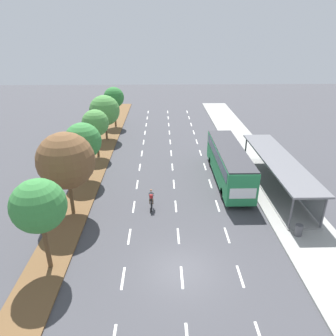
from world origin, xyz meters
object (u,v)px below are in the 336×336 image
object	(u,v)px
median_tree_fifth	(105,111)
median_tree_farthest	(114,98)
trash_bin	(299,230)
median_tree_nearest	(39,206)
median_tree_third	(83,141)
bus	(229,161)
median_tree_fourth	(95,123)
cyclist	(151,200)
bus_shelter	(280,171)
median_tree_second	(66,161)

from	to	relation	value
median_tree_fifth	median_tree_farthest	distance (m)	6.12
median_tree_farthest	trash_bin	world-z (taller)	median_tree_farthest
median_tree_nearest	median_tree_third	xyz separation A→B (m)	(-0.38, 12.19, -0.42)
bus	median_tree_fourth	bearing A→B (deg)	154.67
trash_bin	median_tree_nearest	bearing A→B (deg)	-170.62
cyclist	median_tree_third	distance (m)	8.96
bus_shelter	cyclist	world-z (taller)	bus_shelter
median_tree_second	median_tree_fifth	distance (m)	18.30
bus	median_tree_fourth	distance (m)	15.29
bus	median_tree_farthest	distance (m)	23.07
median_tree_nearest	median_tree_second	size ratio (longest dim) A/B	0.89
median_tree_third	median_tree_fifth	world-z (taller)	median_tree_fifth
median_tree_fourth	bus_shelter	bearing A→B (deg)	-24.88
bus_shelter	median_tree_fourth	distance (m)	19.95
bus_shelter	median_tree_third	xyz separation A→B (m)	(-17.97, 2.25, 2.15)
cyclist	median_tree_nearest	bearing A→B (deg)	-131.49
median_tree_nearest	trash_bin	bearing A→B (deg)	9.38
median_tree_nearest	median_tree_third	world-z (taller)	median_tree_nearest
cyclist	median_tree_farthest	xyz separation A→B (m)	(-6.06, 23.64, 3.58)
bus_shelter	median_tree_fifth	size ratio (longest dim) A/B	2.38
bus	median_tree_nearest	distance (m)	17.94
median_tree_second	median_tree_third	world-z (taller)	median_tree_second
bus_shelter	median_tree_third	world-z (taller)	median_tree_third
trash_bin	bus_shelter	bearing A→B (deg)	81.47
cyclist	median_tree_nearest	xyz separation A→B (m)	(-6.04, -6.83, 3.64)
median_tree_fourth	trash_bin	size ratio (longest dim) A/B	6.34
median_tree_fifth	trash_bin	distance (m)	27.68
bus_shelter	bus	size ratio (longest dim) A/B	1.22
median_tree_farthest	trash_bin	size ratio (longest dim) A/B	6.78
cyclist	median_tree_third	xyz separation A→B (m)	(-6.42, 5.36, 3.22)
cyclist	median_tree_farthest	distance (m)	24.67
bus_shelter	trash_bin	distance (m)	7.40
median_tree_nearest	median_tree_second	bearing A→B (deg)	91.50
median_tree_second	median_tree_fifth	world-z (taller)	median_tree_second
bus_shelter	median_tree_farthest	size ratio (longest dim) A/B	2.39
median_tree_fourth	median_tree_third	bearing A→B (deg)	-89.80
bus_shelter	median_tree_fourth	xyz separation A→B (m)	(-18.00, 8.35, 2.13)
median_tree_third	median_tree_fourth	size ratio (longest dim) A/B	1.04
median_tree_third	median_tree_farthest	distance (m)	18.29
median_tree_second	median_tree_fourth	bearing A→B (deg)	91.15
bus	median_tree_third	xyz separation A→B (m)	(-13.69, 0.40, 1.94)
median_tree_second	median_tree_fourth	world-z (taller)	median_tree_second
median_tree_second	median_tree_farthest	size ratio (longest dim) A/B	1.15
median_tree_fourth	median_tree_nearest	bearing A→B (deg)	-88.73
median_tree_fourth	median_tree_farthest	distance (m)	12.20
median_tree_fifth	median_tree_farthest	xyz separation A→B (m)	(0.38, 6.09, 0.44)
bus	median_tree_fourth	xyz separation A→B (m)	(-13.71, 6.49, 1.93)
cyclist	median_tree_second	xyz separation A→B (m)	(-6.20, -0.73, 3.83)
bus	bus_shelter	bearing A→B (deg)	-23.42
median_tree_nearest	cyclist	bearing A→B (deg)	48.51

